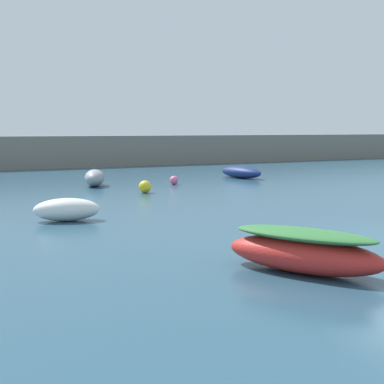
# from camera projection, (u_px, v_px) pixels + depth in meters

# --- Properties ---
(harbor_breakwater) EXTENTS (67.03, 2.75, 2.47)m
(harbor_breakwater) POSITION_uv_depth(u_px,v_px,m) (80.00, 151.00, 42.54)
(harbor_breakwater) COLOR slate
(harbor_breakwater) RESTS_ON ground_plane
(fishing_dinghy_green) EXTENTS (1.74, 2.46, 0.89)m
(fishing_dinghy_green) POSITION_uv_depth(u_px,v_px,m) (95.00, 178.00, 28.09)
(fishing_dinghy_green) COLOR gray
(fishing_dinghy_green) RESTS_ON ground_plane
(rowboat_with_red_cover) EXTENTS (2.71, 3.56, 0.92)m
(rowboat_with_red_cover) POSITION_uv_depth(u_px,v_px,m) (304.00, 251.00, 11.14)
(rowboat_with_red_cover) COLOR red
(rowboat_with_red_cover) RESTS_ON ground_plane
(dinghy_near_pier) EXTENTS (2.31, 1.48, 0.75)m
(dinghy_near_pier) POSITION_uv_depth(u_px,v_px,m) (67.00, 210.00, 17.43)
(dinghy_near_pier) COLOR white
(dinghy_near_pier) RESTS_ON ground_plane
(open_tender_yellow) EXTENTS (1.71, 3.45, 0.72)m
(open_tender_yellow) POSITION_uv_depth(u_px,v_px,m) (241.00, 172.00, 32.77)
(open_tender_yellow) COLOR navy
(open_tender_yellow) RESTS_ON ground_plane
(mooring_buoy_pink) EXTENTS (0.48, 0.48, 0.48)m
(mooring_buoy_pink) POSITION_uv_depth(u_px,v_px,m) (174.00, 180.00, 28.91)
(mooring_buoy_pink) COLOR #EA668C
(mooring_buoy_pink) RESTS_ON ground_plane
(mooring_buoy_yellow) EXTENTS (0.59, 0.59, 0.59)m
(mooring_buoy_yellow) POSITION_uv_depth(u_px,v_px,m) (145.00, 187.00, 25.12)
(mooring_buoy_yellow) COLOR yellow
(mooring_buoy_yellow) RESTS_ON ground_plane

